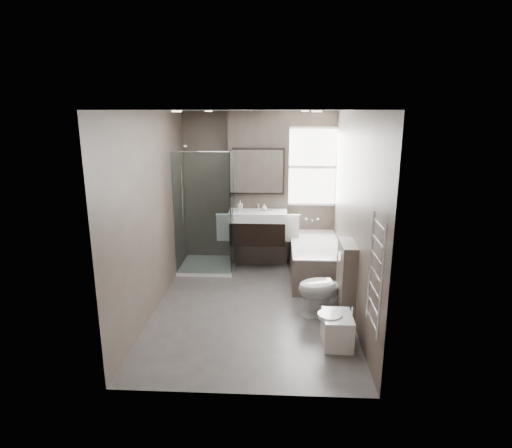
# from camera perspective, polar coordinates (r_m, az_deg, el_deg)

# --- Properties ---
(room) EXTENTS (2.70, 3.90, 2.70)m
(room) POSITION_cam_1_polar(r_m,az_deg,el_deg) (5.55, -0.47, 1.38)
(room) COLOR #4B4745
(room) RESTS_ON ground
(vanity_pier) EXTENTS (1.00, 0.25, 2.60)m
(vanity_pier) POSITION_cam_1_polar(r_m,az_deg,el_deg) (7.28, 0.38, 4.64)
(vanity_pier) COLOR #524841
(vanity_pier) RESTS_ON ground
(vanity) EXTENTS (0.95, 0.47, 0.66)m
(vanity) POSITION_cam_1_polar(r_m,az_deg,el_deg) (7.06, 0.24, -0.34)
(vanity) COLOR black
(vanity) RESTS_ON vanity_pier
(mirror_cabinet) EXTENTS (0.86, 0.08, 0.76)m
(mirror_cabinet) POSITION_cam_1_polar(r_m,az_deg,el_deg) (7.07, 0.32, 7.04)
(mirror_cabinet) COLOR black
(mirror_cabinet) RESTS_ON vanity_pier
(towel_left) EXTENTS (0.24, 0.06, 0.44)m
(towel_left) POSITION_cam_1_polar(r_m,az_deg,el_deg) (7.10, -4.29, -0.48)
(towel_left) COLOR silver
(towel_left) RESTS_ON vanity_pier
(towel_right) EXTENTS (0.24, 0.06, 0.44)m
(towel_right) POSITION_cam_1_polar(r_m,az_deg,el_deg) (7.05, 4.78, -0.60)
(towel_right) COLOR silver
(towel_right) RESTS_ON vanity_pier
(shower_enclosure) EXTENTS (0.90, 0.90, 2.00)m
(shower_enclosure) POSITION_cam_1_polar(r_m,az_deg,el_deg) (7.13, -5.83, -2.34)
(shower_enclosure) COLOR white
(shower_enclosure) RESTS_ON ground
(bathtub) EXTENTS (0.75, 1.60, 0.57)m
(bathtub) POSITION_cam_1_polar(r_m,az_deg,el_deg) (6.90, 7.83, -4.56)
(bathtub) COLOR #524841
(bathtub) RESTS_ON ground
(window) EXTENTS (0.98, 0.06, 1.33)m
(window) POSITION_cam_1_polar(r_m,az_deg,el_deg) (7.34, 7.52, 7.56)
(window) COLOR white
(window) RESTS_ON room
(toilet) EXTENTS (0.82, 0.60, 0.75)m
(toilet) POSITION_cam_1_polar(r_m,az_deg,el_deg) (5.69, 9.34, -8.30)
(toilet) COLOR white
(toilet) RESTS_ON ground
(cistern_box) EXTENTS (0.19, 0.55, 1.00)m
(cistern_box) POSITION_cam_1_polar(r_m,az_deg,el_deg) (5.61, 11.92, -7.37)
(cistern_box) COLOR #524841
(cistern_box) RESTS_ON ground
(bidet) EXTENTS (0.40, 0.45, 0.48)m
(bidet) POSITION_cam_1_polar(r_m,az_deg,el_deg) (5.09, 10.70, -13.60)
(bidet) COLOR white
(bidet) RESTS_ON ground
(towel_radiator) EXTENTS (0.03, 0.49, 1.10)m
(towel_radiator) POSITION_cam_1_polar(r_m,az_deg,el_deg) (4.16, 15.69, -6.45)
(towel_radiator) COLOR silver
(towel_radiator) RESTS_ON room
(soap_bottle_a) EXTENTS (0.08, 0.08, 0.17)m
(soap_bottle_a) POSITION_cam_1_polar(r_m,az_deg,el_deg) (7.01, -2.11, 2.45)
(soap_bottle_a) COLOR white
(soap_bottle_a) RESTS_ON vanity
(soap_bottle_b) EXTENTS (0.09, 0.09, 0.12)m
(soap_bottle_b) POSITION_cam_1_polar(r_m,az_deg,el_deg) (7.01, 1.09, 2.24)
(soap_bottle_b) COLOR white
(soap_bottle_b) RESTS_ON vanity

